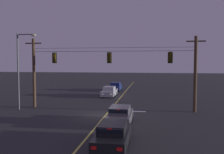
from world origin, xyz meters
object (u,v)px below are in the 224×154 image
Objects in this scene: traffic_light_leftmost at (54,58)px; traffic_light_centre at (170,57)px; car_oncoming_lead at (109,92)px; car_waiting_near_lane at (120,115)px; car_oncoming_trailing at (116,87)px; traffic_light_left_inner at (109,58)px; street_lamp_corner at (21,64)px; car_waiting_second_near at (113,135)px.

traffic_light_centre is (12.00, 0.00, 0.00)m from traffic_light_leftmost.
traffic_light_centre is 13.07m from car_oncoming_lead.
car_waiting_near_lane and car_oncoming_trailing have the same top height.
traffic_light_left_inner is 0.28× the size of car_oncoming_lead.
car_oncoming_lead is (-7.69, 9.48, -4.68)m from traffic_light_centre.
traffic_light_leftmost is at bearing 180.00° from traffic_light_centre.
traffic_light_left_inner is (5.90, 0.00, 0.00)m from traffic_light_leftmost.
car_oncoming_lead is 1.00× the size of car_oncoming_trailing.
traffic_light_left_inner reaches higher than car_oncoming_trailing.
car_oncoming_lead is at bearing 129.05° from traffic_light_centre.
traffic_light_centre is at bearing 5.40° from street_lamp_corner.
car_oncoming_lead is 20.56m from car_waiting_second_near.
car_waiting_second_near is 0.56× the size of street_lamp_corner.
street_lamp_corner reaches higher than car_oncoming_trailing.
traffic_light_left_inner is 0.16× the size of street_lamp_corner.
car_waiting_second_near is at bearing -87.48° from car_waiting_near_lane.
car_oncoming_trailing and car_waiting_second_near have the same top height.
car_waiting_second_near is at bearing -79.81° from car_oncoming_lead.
car_waiting_near_lane is at bearing -71.92° from traffic_light_left_inner.
traffic_light_leftmost is at bearing 180.00° from traffic_light_left_inner.
traffic_light_centre reaches higher than car_oncoming_lead.
car_oncoming_lead is at bearing 102.76° from car_waiting_near_lane.
traffic_light_leftmost is 12.00m from traffic_light_centre.
street_lamp_corner is at bearing -123.75° from car_oncoming_lead.
car_oncoming_lead and car_waiting_second_near have the same top height.
traffic_light_centre is at bearing 0.00° from traffic_light_leftmost.
traffic_light_leftmost is 17.78m from car_oncoming_trailing.
street_lamp_corner is (-2.97, -1.41, -0.63)m from traffic_light_leftmost.
street_lamp_corner is at bearing 158.78° from car_waiting_near_lane.
traffic_light_left_inner and traffic_light_centre have the same top height.
car_oncoming_lead is (-3.41, 15.04, -0.00)m from car_waiting_near_lane.
traffic_light_centre is 18.94m from car_oncoming_trailing.
traffic_light_centre is at bearing 52.40° from car_waiting_near_lane.
traffic_light_left_inner is 6.10m from traffic_light_centre.
traffic_light_leftmost and traffic_light_left_inner have the same top height.
car_waiting_near_lane is 1.00× the size of car_waiting_second_near.
traffic_light_leftmost is 0.28× the size of car_oncoming_lead.
street_lamp_corner is (-10.92, 9.34, 4.04)m from car_waiting_second_near.
traffic_light_left_inner is at bearing 0.00° from traffic_light_leftmost.
traffic_light_left_inner is at bearing -84.22° from car_oncoming_trailing.
traffic_light_centre is at bearing -50.95° from car_oncoming_lead.
traffic_light_leftmost is 1.00× the size of traffic_light_left_inner.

